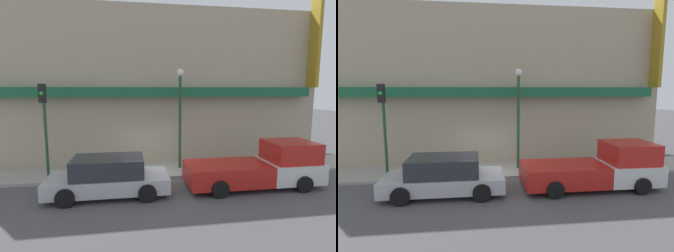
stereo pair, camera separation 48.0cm
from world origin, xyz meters
TOP-DOWN VIEW (x-y plane):
  - ground_plane at (0.00, 0.00)m, footprint 80.00×80.00m
  - sidewalk at (0.00, 1.27)m, footprint 36.00×2.54m
  - building at (0.02, 4.01)m, footprint 19.80×3.80m
  - pickup_truck at (4.58, -1.41)m, footprint 5.65×2.16m
  - parked_car at (-1.77, -1.41)m, footprint 4.62×2.08m
  - fire_hydrant at (3.40, 0.58)m, footprint 0.21×0.21m
  - street_lamp at (1.60, 1.30)m, footprint 0.36×0.36m
  - traffic_light at (-4.54, 0.45)m, footprint 0.28×0.42m

SIDE VIEW (x-z plane):
  - ground_plane at x=0.00m, z-range 0.00..0.00m
  - sidewalk at x=0.00m, z-range 0.00..0.13m
  - fire_hydrant at x=3.40m, z-range 0.13..0.74m
  - parked_car at x=-1.77m, z-range -0.02..1.48m
  - pickup_truck at x=4.58m, z-range -0.13..1.76m
  - traffic_light at x=-4.54m, z-range 0.89..5.09m
  - street_lamp at x=1.60m, z-range 0.80..5.77m
  - building at x=0.02m, z-range -1.56..10.04m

